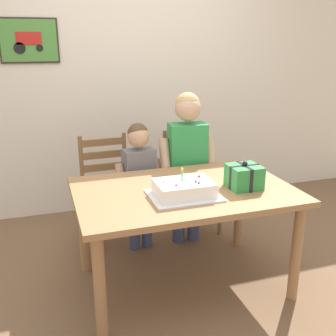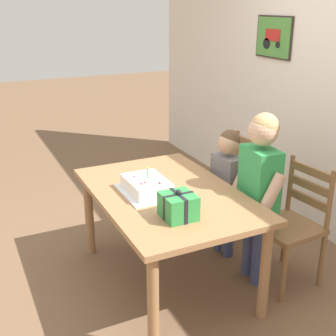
# 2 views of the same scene
# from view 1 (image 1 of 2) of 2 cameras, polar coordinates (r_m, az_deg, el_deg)

# --- Properties ---
(ground_plane) EXTENTS (20.00, 20.00, 0.00)m
(ground_plane) POSITION_cam_1_polar(r_m,az_deg,el_deg) (3.02, 2.14, -16.14)
(ground_plane) COLOR brown
(back_wall) EXTENTS (6.40, 0.11, 2.60)m
(back_wall) POSITION_cam_1_polar(r_m,az_deg,el_deg) (4.07, -5.72, 12.33)
(back_wall) COLOR silver
(back_wall) RESTS_ON ground
(dining_table) EXTENTS (1.46, 0.96, 0.74)m
(dining_table) POSITION_cam_1_polar(r_m,az_deg,el_deg) (2.71, 2.29, -4.79)
(dining_table) COLOR #9E7047
(dining_table) RESTS_ON ground
(birthday_cake) EXTENTS (0.44, 0.34, 0.19)m
(birthday_cake) POSITION_cam_1_polar(r_m,az_deg,el_deg) (2.53, 2.30, -3.09)
(birthday_cake) COLOR silver
(birthday_cake) RESTS_ON dining_table
(gift_box_red_large) EXTENTS (0.21, 0.20, 0.19)m
(gift_box_red_large) POSITION_cam_1_polar(r_m,az_deg,el_deg) (2.72, 10.85, -1.23)
(gift_box_red_large) COLOR #2D8E42
(gift_box_red_large) RESTS_ON dining_table
(chair_left) EXTENTS (0.44, 0.44, 0.92)m
(chair_left) POSITION_cam_1_polar(r_m,az_deg,el_deg) (3.45, -8.57, -3.09)
(chair_left) COLOR brown
(chair_left) RESTS_ON ground
(chair_right) EXTENTS (0.45, 0.45, 0.92)m
(chair_right) POSITION_cam_1_polar(r_m,az_deg,el_deg) (3.63, 3.20, -1.80)
(chair_right) COLOR brown
(chair_right) RESTS_ON ground
(child_older) EXTENTS (0.49, 0.28, 1.30)m
(child_older) POSITION_cam_1_polar(r_m,az_deg,el_deg) (3.29, 2.77, 1.98)
(child_older) COLOR #38426B
(child_older) RESTS_ON ground
(child_younger) EXTENTS (0.40, 0.24, 1.07)m
(child_younger) POSITION_cam_1_polar(r_m,az_deg,el_deg) (3.21, -4.13, -1.00)
(child_younger) COLOR #38426B
(child_younger) RESTS_ON ground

